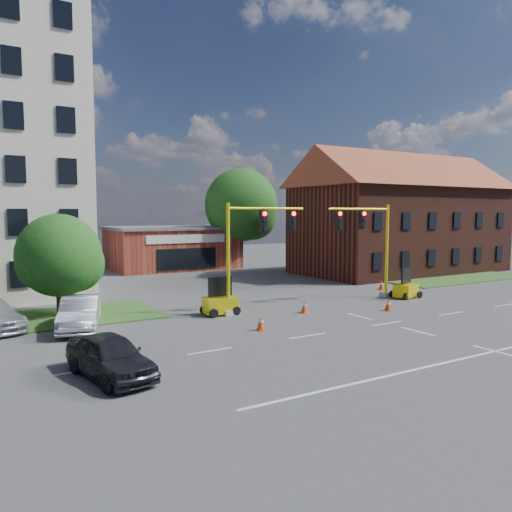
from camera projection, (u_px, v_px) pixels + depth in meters
name	position (u px, v px, depth m)	size (l,w,h in m)	color
ground	(387.00, 324.00, 25.49)	(120.00, 120.00, 0.00)	#3F3F41
grass_verge_ne	(462.00, 279.00, 42.37)	(14.00, 4.00, 0.08)	#2B4C1C
lane_markings	(435.00, 336.00, 22.92)	(60.00, 36.00, 0.01)	silver
brick_shop	(172.00, 247.00, 50.97)	(12.40, 8.40, 4.30)	maroon
townhouse_row	(401.00, 210.00, 47.86)	(21.00, 11.00, 11.50)	#451D14
tree_large	(244.00, 208.00, 51.65)	(7.90, 7.52, 10.24)	#3B2615
tree_nw_front	(63.00, 258.00, 27.25)	(4.74, 4.51, 5.61)	#3B2615
signal_mast_west	(254.00, 244.00, 28.07)	(5.30, 0.60, 6.20)	#9B9B96
signal_mast_east	(369.00, 239.00, 32.51)	(5.30, 0.60, 6.20)	#9B9B96
trailer_west	(220.00, 303.00, 27.69)	(1.88, 1.35, 2.02)	yellow
trailer_east	(406.00, 289.00, 33.22)	(1.94, 1.58, 1.90)	yellow
cone_a	(261.00, 323.00, 24.00)	(0.40, 0.40, 0.70)	#D6400B
cone_b	(304.00, 307.00, 28.21)	(0.40, 0.40, 0.70)	#D6400B
cone_c	(388.00, 305.00, 28.83)	(0.40, 0.40, 0.70)	#D6400B
cone_d	(381.00, 285.00, 36.75)	(0.40, 0.40, 0.70)	#D6400B
pickup_white	(380.00, 269.00, 43.94)	(2.28, 4.94, 1.37)	white
sedan_dark	(110.00, 356.00, 17.05)	(1.78, 4.42, 1.50)	black
sedan_silver_front	(80.00, 313.00, 24.12)	(1.70, 4.89, 1.61)	#ADAEB5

